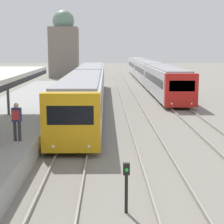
{
  "coord_description": "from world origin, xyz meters",
  "views": [
    {
      "loc": [
        1.58,
        -6.0,
        4.94
      ],
      "look_at": [
        1.9,
        13.29,
        1.64
      ],
      "focal_mm": 60.0,
      "sensor_mm": 36.0,
      "label": 1
    }
  ],
  "objects_px": {
    "person_on_platform": "(17,119)",
    "train_near": "(88,85)",
    "train_far": "(148,71)",
    "signal_post_near": "(126,182)"
  },
  "relations": [
    {
      "from": "person_on_platform",
      "to": "signal_post_near",
      "type": "xyz_separation_m",
      "value": [
        4.46,
        -5.17,
        -0.96
      ]
    },
    {
      "from": "person_on_platform",
      "to": "signal_post_near",
      "type": "bearing_deg",
      "value": -49.25
    },
    {
      "from": "train_near",
      "to": "signal_post_near",
      "type": "distance_m",
      "value": 22.04
    },
    {
      "from": "train_far",
      "to": "signal_post_near",
      "type": "relative_size",
      "value": 30.65
    },
    {
      "from": "person_on_platform",
      "to": "train_far",
      "type": "distance_m",
      "value": 38.74
    },
    {
      "from": "train_near",
      "to": "signal_post_near",
      "type": "xyz_separation_m",
      "value": [
        2.19,
        -21.92,
        -0.73
      ]
    },
    {
      "from": "person_on_platform",
      "to": "train_far",
      "type": "relative_size",
      "value": 0.03
    },
    {
      "from": "train_near",
      "to": "train_far",
      "type": "height_order",
      "value": "train_near"
    },
    {
      "from": "train_near",
      "to": "train_far",
      "type": "distance_m",
      "value": 22.07
    },
    {
      "from": "person_on_platform",
      "to": "train_near",
      "type": "xyz_separation_m",
      "value": [
        2.27,
        16.74,
        -0.23
      ]
    }
  ]
}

